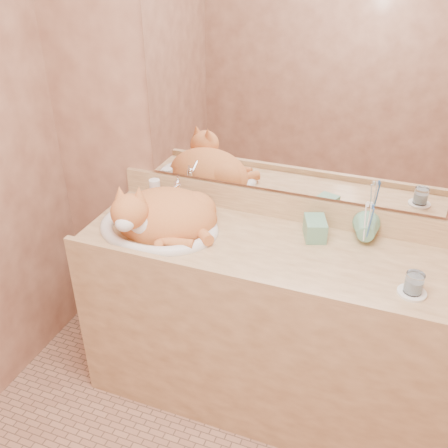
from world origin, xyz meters
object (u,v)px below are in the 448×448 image
at_px(sink_basin, 158,212).
at_px(soap_dispenser, 318,225).
at_px(water_glass, 414,283).
at_px(cat, 162,214).
at_px(toothbrush_cup, 365,236).
at_px(vanity_counter, 264,326).

bearing_deg(sink_basin, soap_dispenser, 6.76).
relative_size(sink_basin, soap_dispenser, 2.73).
distance_m(sink_basin, water_glass, 1.06).
bearing_deg(cat, soap_dispenser, -8.53).
xyz_separation_m(soap_dispenser, water_glass, (0.39, -0.20, -0.05)).
bearing_deg(toothbrush_cup, sink_basin, -169.18).
height_order(soap_dispenser, toothbrush_cup, soap_dispenser).
height_order(soap_dispenser, water_glass, soap_dispenser).
relative_size(sink_basin, water_glass, 6.80).
bearing_deg(vanity_counter, water_glass, -10.81).
relative_size(cat, water_glass, 5.83).
distance_m(soap_dispenser, toothbrush_cup, 0.20).
relative_size(sink_basin, toothbrush_cup, 4.50).
relative_size(vanity_counter, toothbrush_cup, 13.80).
bearing_deg(soap_dispenser, cat, 170.04).
height_order(sink_basin, water_glass, sink_basin).
relative_size(vanity_counter, cat, 3.58).
distance_m(vanity_counter, water_glass, 0.74).
distance_m(cat, soap_dispenser, 0.66).
distance_m(cat, water_glass, 1.04).
distance_m(cat, toothbrush_cup, 0.85).
distance_m(sink_basin, soap_dispenser, 0.68).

